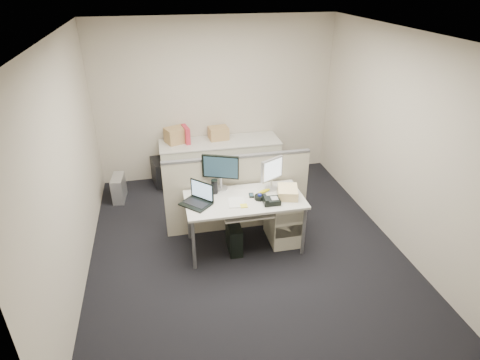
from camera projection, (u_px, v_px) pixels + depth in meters
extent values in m
cube|color=black|center=(244.00, 246.00, 5.41)|extent=(4.00, 4.50, 0.01)
cube|color=white|center=(246.00, 35.00, 4.15)|extent=(4.00, 4.50, 0.01)
cube|color=#B6A99B|center=(216.00, 101.00, 6.73)|extent=(4.00, 0.02, 2.70)
cube|color=#B6A99B|center=(314.00, 280.00, 2.83)|extent=(4.00, 0.02, 2.70)
cube|color=#B6A99B|center=(68.00, 169.00, 4.41)|extent=(0.02, 4.50, 2.70)
cube|color=#B6A99B|center=(397.00, 141.00, 5.15)|extent=(0.02, 4.50, 2.70)
cube|color=beige|center=(245.00, 200.00, 5.07)|extent=(1.50, 0.75, 0.03)
cylinder|color=slate|center=(194.00, 245.00, 4.83)|extent=(0.04, 0.04, 0.70)
cylinder|color=slate|center=(189.00, 216.00, 5.40)|extent=(0.04, 0.04, 0.70)
cylinder|color=slate|center=(304.00, 231.00, 5.09)|extent=(0.04, 0.04, 0.70)
cylinder|color=slate|center=(288.00, 205.00, 5.65)|extent=(0.04, 0.04, 0.70)
cube|color=beige|center=(248.00, 213.00, 4.96)|extent=(0.62, 0.32, 0.02)
cube|color=beige|center=(283.00, 218.00, 5.40)|extent=(0.40, 0.55, 0.65)
cube|color=#ABA08C|center=(238.00, 194.00, 5.54)|extent=(2.00, 0.06, 1.10)
cube|color=beige|center=(220.00, 162.00, 6.91)|extent=(2.00, 0.60, 0.72)
cube|color=black|center=(221.00, 172.00, 5.19)|extent=(0.52, 0.35, 0.48)
cube|color=#B7B7BC|center=(272.00, 174.00, 5.20)|extent=(0.39, 0.32, 0.43)
cube|color=black|center=(195.00, 195.00, 4.88)|extent=(0.44, 0.44, 0.27)
cylinder|color=black|center=(260.00, 197.00, 5.05)|extent=(0.17, 0.17, 0.05)
cube|color=black|center=(271.00, 201.00, 4.95)|extent=(0.21, 0.17, 0.07)
cube|color=silver|center=(237.00, 202.00, 4.97)|extent=(0.23, 0.28, 0.01)
cube|color=yellow|center=(244.00, 206.00, 4.90)|extent=(0.09, 0.09, 0.01)
cylinder|color=black|center=(214.00, 187.00, 5.15)|extent=(0.11, 0.11, 0.18)
ellipsoid|color=gold|center=(264.00, 191.00, 5.20)|extent=(0.19, 0.12, 0.04)
cube|color=black|center=(251.00, 195.00, 5.13)|extent=(0.07, 0.12, 0.02)
cube|color=beige|center=(288.00, 192.00, 5.10)|extent=(0.32, 0.37, 0.12)
cube|color=black|center=(243.00, 211.00, 4.98)|extent=(0.44, 0.25, 0.02)
cube|color=black|center=(234.00, 237.00, 5.25)|extent=(0.17, 0.42, 0.39)
cube|color=black|center=(159.00, 172.00, 6.87)|extent=(0.28, 0.50, 0.44)
cube|color=#B7B7BC|center=(119.00, 188.00, 6.41)|extent=(0.21, 0.44, 0.40)
cube|color=#A87D55|center=(177.00, 136.00, 6.66)|extent=(0.44, 0.39, 0.27)
cube|color=#A87D55|center=(218.00, 134.00, 6.80)|extent=(0.34, 0.28, 0.23)
cube|color=#BC2738|center=(186.00, 135.00, 6.66)|extent=(0.12, 0.32, 0.29)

